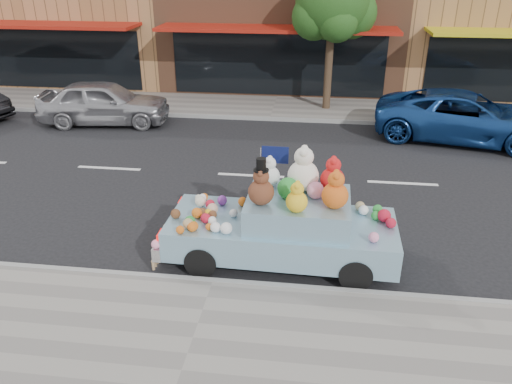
# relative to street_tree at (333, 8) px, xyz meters

# --- Properties ---
(ground) EXTENTS (120.00, 120.00, 0.00)m
(ground) POSITION_rel_street_tree_xyz_m (-2.03, -6.55, -3.69)
(ground) COLOR black
(ground) RESTS_ON ground
(near_sidewalk) EXTENTS (60.00, 3.00, 0.12)m
(near_sidewalk) POSITION_rel_street_tree_xyz_m (-2.03, -13.05, -3.63)
(near_sidewalk) COLOR gray
(near_sidewalk) RESTS_ON ground
(far_sidewalk) EXTENTS (60.00, 3.00, 0.12)m
(far_sidewalk) POSITION_rel_street_tree_xyz_m (-2.03, -0.05, -3.63)
(far_sidewalk) COLOR gray
(far_sidewalk) RESTS_ON ground
(near_kerb) EXTENTS (60.00, 0.12, 0.13)m
(near_kerb) POSITION_rel_street_tree_xyz_m (-2.03, -11.55, -3.63)
(near_kerb) COLOR gray
(near_kerb) RESTS_ON ground
(far_kerb) EXTENTS (60.00, 0.12, 0.13)m
(far_kerb) POSITION_rel_street_tree_xyz_m (-2.03, -1.55, -3.63)
(far_kerb) COLOR gray
(far_kerb) RESTS_ON ground
(street_tree) EXTENTS (3.00, 2.70, 5.22)m
(street_tree) POSITION_rel_street_tree_xyz_m (0.00, 0.00, 0.00)
(street_tree) COLOR #38281C
(street_tree) RESTS_ON ground
(car_silver) EXTENTS (4.64, 2.29, 1.52)m
(car_silver) POSITION_rel_street_tree_xyz_m (-7.72, -2.62, -2.93)
(car_silver) COLOR #A9A8AD
(car_silver) RESTS_ON ground
(car_blue) EXTENTS (5.91, 3.67, 1.52)m
(car_blue) POSITION_rel_street_tree_xyz_m (4.30, -2.80, -2.93)
(car_blue) COLOR navy
(car_blue) RESTS_ON ground
(art_car) EXTENTS (4.52, 1.85, 2.23)m
(art_car) POSITION_rel_street_tree_xyz_m (-0.84, -10.50, -2.90)
(art_car) COLOR black
(art_car) RESTS_ON ground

